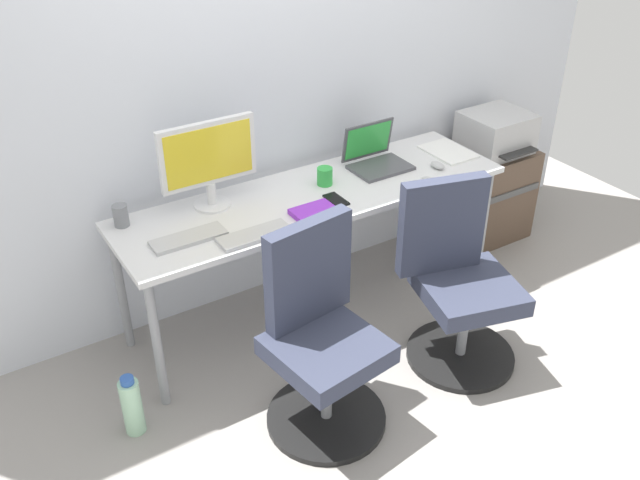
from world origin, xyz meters
The scene contains 19 objects.
ground_plane centered at (0.00, 0.00, 0.00)m, with size 5.28×5.28×0.00m, color gray.
back_wall centered at (0.00, 0.37, 1.30)m, with size 4.40×0.04×2.60m, color silver.
desk centered at (0.00, 0.00, 0.66)m, with size 2.05×0.59×0.72m.
office_chair_left centered at (-0.39, -0.68, 0.42)m, with size 0.54×0.54×0.94m.
office_chair_right centered at (0.39, -0.68, 0.42)m, with size 0.54×0.54×0.94m.
side_cabinet centered at (1.35, 0.11, 0.29)m, with size 0.48×0.41×0.59m.
printer centered at (1.35, 0.11, 0.70)m, with size 0.38×0.40×0.24m.
water_bottle_on_floor centered at (-1.15, -0.34, 0.15)m, with size 0.09×0.09×0.31m.
desktop_monitor centered at (-0.49, 0.15, 0.97)m, with size 0.48×0.18×0.43m.
open_laptop centered at (0.44, 0.10, 0.78)m, with size 0.31×0.26×0.23m.
keyboard_by_monitor centered at (-0.45, -0.21, 0.73)m, with size 0.34×0.12×0.02m, color #B7B7B7.
keyboard_by_laptop centered at (-0.71, -0.08, 0.73)m, with size 0.34×0.12×0.02m, color #B7B7B7.
mouse_by_monitor centered at (0.71, -0.11, 0.74)m, with size 0.06×0.10×0.03m, color #B7B7B7.
mouse_by_laptop centered at (0.55, -0.22, 0.74)m, with size 0.06×0.10×0.03m, color #B7B7B7.
coffee_mug centered at (0.09, 0.05, 0.77)m, with size 0.08×0.08×0.09m, color green.
pen_cup centered at (-0.92, 0.20, 0.77)m, with size 0.07×0.07×0.10m, color slate.
phone_near_laptop centered at (0.05, -0.13, 0.73)m, with size 0.07×0.14×0.01m, color black.
notebook centered at (-0.12, -0.19, 0.73)m, with size 0.21×0.15×0.03m, color purple.
paper_pile centered at (0.89, 0.01, 0.73)m, with size 0.21×0.30×0.01m, color white.
Camera 1 is at (-1.63, -2.64, 2.35)m, focal length 39.06 mm.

